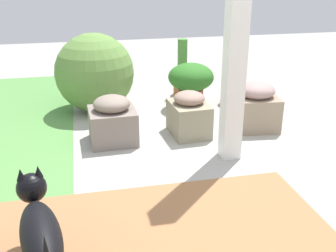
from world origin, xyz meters
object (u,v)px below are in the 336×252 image
Objects in this scene: stone_planter_near at (189,115)px; round_shrub at (95,73)px; terracotta_pot_spiky at (235,76)px; dog at (40,230)px; porch_pillar at (238,4)px; terracotta_pot_broad at (191,81)px; stone_planter_nearest at (255,106)px; stone_planter_mid at (113,121)px; terracotta_pot_tall at (182,75)px.

stone_planter_near is 0.53× the size of round_shrub.
terracotta_pot_spiky is 3.14m from dog.
porch_pillar is at bearing -144.36° from round_shrub.
terracotta_pot_broad is at bearing 93.71° from terracotta_pot_spiky.
round_shrub is 2.59m from dog.
dog is at bearing 128.68° from porch_pillar.
stone_planter_mid is (-0.03, 1.38, -0.02)m from stone_planter_nearest.
stone_planter_near is at bearing -88.55° from stone_planter_mid.
round_shrub reaches higher than stone_planter_near.
terracotta_pot_spiky is at bearing -22.44° from porch_pillar.
stone_planter_near is at bearing 168.56° from terracotta_pot_tall.
terracotta_pot_spiky is at bearing -44.03° from stone_planter_near.
dog is (-1.14, 1.42, -0.94)m from porch_pillar.
dog is (-2.56, 0.41, -0.13)m from round_shrub.
stone_planter_nearest is 0.85m from terracotta_pot_broad.
terracotta_pot_tall is 0.50m from terracotta_pot_broad.
stone_planter_nearest is at bearing -39.84° from porch_pillar.
round_shrub is 1.22× the size of terracotta_pot_spiky.
porch_pillar is 1.92m from round_shrub.
stone_planter_nearest is 0.68× the size of terracotta_pot_tall.
terracotta_pot_spiky reaches higher than stone_planter_mid.
porch_pillar is at bearing -119.40° from stone_planter_mid.
terracotta_pot_tall is (1.22, 0.42, 0.02)m from stone_planter_nearest.
dog is at bearing 141.27° from terracotta_pot_spiky.
terracotta_pot_tall is at bearing -1.41° from porch_pillar.
terracotta_pot_spiky reaches higher than dog.
round_shrub is 1.67× the size of terracotta_pot_broad.
dog is (-1.66, 0.50, 0.09)m from stone_planter_mid.
terracotta_pot_tall reaches higher than dog.
round_shrub reaches higher than dog.
terracotta_pot_broad is (0.72, 0.45, 0.09)m from stone_planter_nearest.
stone_planter_nearest is 0.55× the size of round_shrub.
porch_pillar is 5.68× the size of stone_planter_mid.
round_shrub is (0.88, 0.81, 0.23)m from stone_planter_near.
porch_pillar is 4.89× the size of terracotta_pot_broad.
round_shrub is 1.56m from terracotta_pot_spiky.
stone_planter_mid is (-0.02, 0.71, 0.01)m from stone_planter_near.
stone_planter_nearest is at bearing -148.39° from terracotta_pot_broad.
stone_planter_mid is 1.73m from dog.
stone_planter_nearest is at bearing 173.90° from terracotta_pot_spiky.
terracotta_pot_spiky reaches higher than terracotta_pot_broad.
dog is at bearing 149.24° from terracotta_pot_broad.
round_shrub reaches higher than stone_planter_nearest.
terracotta_pot_spiky is at bearing -61.53° from stone_planter_mid.
porch_pillar reaches higher than stone_planter_mid.
round_shrub is at bearing 6.14° from stone_planter_mid.
porch_pillar is 5.29× the size of stone_planter_nearest.
stone_planter_mid is at bearing 118.47° from terracotta_pot_spiky.
terracotta_pot_spiky is (-0.11, -1.56, -0.09)m from round_shrub.
round_shrub is at bearing 86.06° from terracotta_pot_spiky.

